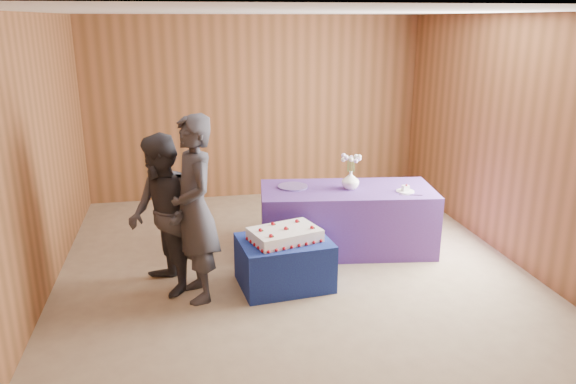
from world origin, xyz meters
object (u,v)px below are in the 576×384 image
object	(u,v)px
guest_right	(162,216)
serving_table	(347,219)
sheet_cake	(285,235)
cake_table	(284,262)
guest_left	(195,209)
vase	(350,180)

from	to	relation	value
guest_right	serving_table	bearing A→B (deg)	88.50
sheet_cake	guest_right	world-z (taller)	guest_right
cake_table	guest_right	size ratio (longest dim) A/B	0.56
sheet_cake	guest_left	world-z (taller)	guest_left
serving_table	guest_right	bearing A→B (deg)	-154.16
vase	guest_left	world-z (taller)	guest_left
cake_table	serving_table	distance (m)	1.21
cake_table	guest_left	size ratio (longest dim) A/B	0.50
guest_right	guest_left	bearing A→B (deg)	38.80
sheet_cake	vase	xyz separation A→B (m)	(0.92, 0.80, 0.29)
guest_left	guest_right	xyz separation A→B (m)	(-0.31, 0.19, -0.11)
serving_table	cake_table	bearing A→B (deg)	-130.71
serving_table	vase	world-z (taller)	vase
serving_table	sheet_cake	size ratio (longest dim) A/B	2.49
sheet_cake	vase	world-z (taller)	vase
vase	guest_left	xyz separation A→B (m)	(-1.80, -0.87, 0.05)
guest_left	sheet_cake	bearing A→B (deg)	80.93
sheet_cake	guest_left	distance (m)	0.95
vase	guest_right	size ratio (longest dim) A/B	0.13
cake_table	serving_table	size ratio (longest dim) A/B	0.45
sheet_cake	guest_left	size ratio (longest dim) A/B	0.44
serving_table	sheet_cake	distance (m)	1.23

